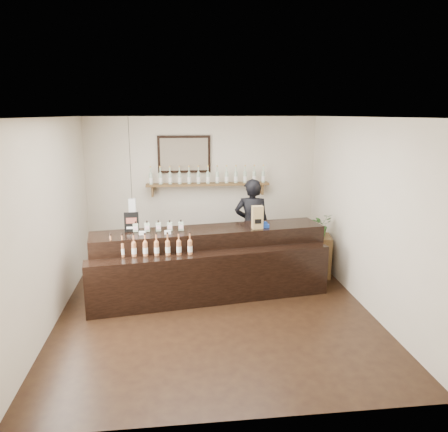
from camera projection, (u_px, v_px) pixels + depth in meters
name	position (u px, v px, depth m)	size (l,w,h in m)	color
ground	(215.00, 307.00, 6.57)	(5.00, 5.00, 0.00)	black
room_shell	(214.00, 196.00, 6.18)	(5.00, 5.00, 5.00)	beige
back_wall_decor	(195.00, 172.00, 8.45)	(2.66, 0.96, 1.69)	brown
counter	(210.00, 264.00, 7.00)	(3.79, 1.52, 1.22)	black
promo_sign	(132.00, 222.00, 6.79)	(0.22, 0.03, 0.31)	black
paper_bag	(257.00, 217.00, 6.98)	(0.18, 0.14, 0.37)	#9D804B
tape_dispenser	(265.00, 225.00, 7.06)	(0.13, 0.06, 0.11)	#1942B0
side_cabinet	(319.00, 255.00, 7.83)	(0.46, 0.56, 0.73)	brown
potted_plant	(321.00, 225.00, 7.70)	(0.37, 0.32, 0.41)	#315A24
shopkeeper	(252.00, 219.00, 7.94)	(0.71, 0.46, 1.94)	black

